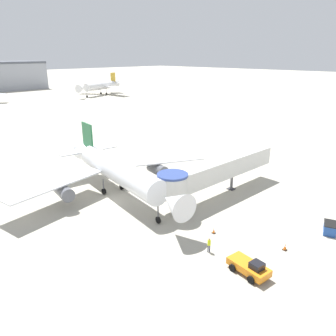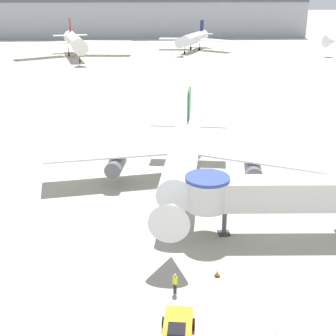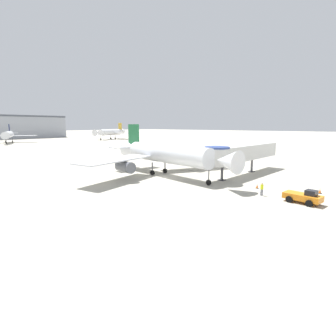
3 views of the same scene
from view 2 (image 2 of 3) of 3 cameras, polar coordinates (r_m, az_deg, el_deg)
name	(u,v)px [view 2 (image 2 of 3)]	position (r m, az deg, el deg)	size (l,w,h in m)	color
ground_plane	(172,194)	(52.75, 0.52, -3.21)	(800.00, 800.00, 0.00)	#A8A393
main_airplane	(183,157)	(52.34, 1.85, 1.34)	(33.29, 29.36, 9.51)	silver
jet_bridge	(297,193)	(44.51, 15.47, -3.00)	(23.70, 4.45, 5.86)	silver
pushback_tug_orange	(177,331)	(32.51, 1.15, -19.29)	(2.66, 4.42, 1.76)	orange
traffic_cone_near_nose	(217,273)	(38.88, 6.03, -12.57)	(0.43, 0.43, 0.71)	black
traffic_cone_starboard_wing	(297,188)	(55.67, 15.41, -2.31)	(0.39, 0.39, 0.64)	black
ground_crew_marshaller	(175,282)	(36.46, 0.86, -13.75)	(0.37, 0.37, 1.72)	#1E2338
background_jet_navy_tail	(194,38)	(171.79, 3.15, 15.53)	(25.56, 27.21, 9.82)	silver
background_jet_red_tail	(74,41)	(158.22, -11.33, 14.89)	(37.69, 33.92, 11.46)	white
terminal_building	(114,18)	(223.52, -6.57, 17.76)	(169.48, 26.39, 16.17)	#999EA8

